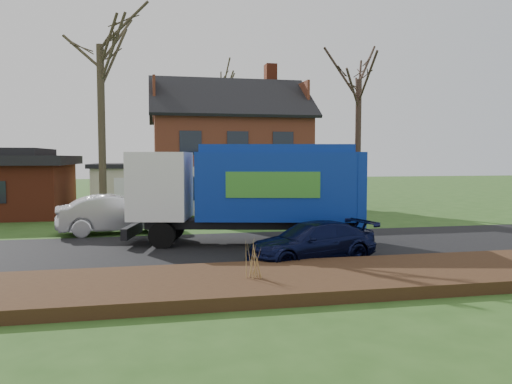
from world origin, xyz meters
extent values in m
plane|color=#294D19|center=(0.00, 0.00, 0.00)|extent=(120.00, 120.00, 0.00)
cube|color=black|center=(0.00, 0.00, 0.01)|extent=(80.00, 7.00, 0.02)
cube|color=black|center=(0.00, -5.30, 0.15)|extent=(80.00, 3.50, 0.30)
cube|color=beige|center=(2.00, 14.00, 1.35)|extent=(9.00, 7.50, 2.70)
cube|color=#532617|center=(2.00, 14.00, 4.10)|extent=(9.00, 7.50, 2.80)
cube|color=maroon|center=(5.00, 15.00, 8.46)|extent=(0.70, 0.90, 1.60)
cube|color=beige|center=(-4.20, 13.50, 1.30)|extent=(3.50, 5.50, 2.60)
cube|color=black|center=(-4.20, 13.50, 2.72)|extent=(3.90, 5.90, 0.24)
cylinder|color=black|center=(-2.37, 0.59, 0.47)|extent=(0.99, 0.52, 0.94)
cylinder|color=black|center=(-1.95, 2.44, 0.47)|extent=(0.99, 0.52, 0.94)
cylinder|color=black|center=(2.67, -0.55, 0.47)|extent=(0.99, 0.52, 0.94)
cylinder|color=black|center=(3.09, 1.30, 0.47)|extent=(0.99, 0.52, 0.94)
cylinder|color=black|center=(3.82, -0.81, 0.47)|extent=(0.99, 0.52, 0.94)
cylinder|color=black|center=(4.24, 1.04, 0.47)|extent=(0.99, 0.52, 0.94)
cube|color=black|center=(0.94, 0.81, 0.77)|extent=(7.84, 2.78, 0.32)
cube|color=white|center=(-2.38, 1.56, 2.17)|extent=(2.53, 2.67, 2.45)
cube|color=black|center=(-3.35, 1.78, 2.31)|extent=(0.51, 1.96, 0.82)
cube|color=black|center=(-3.44, 1.80, 0.50)|extent=(0.72, 2.26, 0.41)
cube|color=navy|center=(1.78, 0.62, 2.17)|extent=(6.06, 3.47, 2.45)
cube|color=navy|center=(1.78, 0.62, 3.53)|extent=(5.74, 3.14, 0.27)
cube|color=navy|center=(4.65, -0.02, 2.08)|extent=(0.82, 2.32, 2.63)
cube|color=#3E912F|center=(1.39, -0.47, 2.26)|extent=(3.19, 0.75, 0.91)
cube|color=#3E912F|center=(1.90, 1.78, 2.26)|extent=(3.19, 0.75, 0.91)
imported|color=#B7B9C0|center=(-4.13, 4.57, 0.81)|extent=(5.17, 2.56, 1.63)
imported|color=black|center=(2.06, -2.67, 0.61)|extent=(4.53, 2.78, 1.22)
cylinder|color=#3F3726|center=(-5.02, 8.00, 4.29)|extent=(0.36, 0.36, 8.57)
cylinder|color=#3C2C24|center=(9.59, 11.32, 3.95)|extent=(0.36, 0.36, 7.90)
cylinder|color=#3D3525|center=(2.76, 22.33, 4.00)|extent=(0.30, 0.30, 8.00)
cone|color=#A17D47|center=(-0.26, -5.42, 0.75)|extent=(0.04, 0.04, 0.90)
cone|color=#A17D47|center=(-0.40, -5.42, 0.75)|extent=(0.04, 0.04, 0.90)
cone|color=#A17D47|center=(-0.12, -5.42, 0.75)|extent=(0.04, 0.04, 0.90)
cone|color=#A17D47|center=(-0.26, -5.30, 0.75)|extent=(0.04, 0.04, 0.90)
cone|color=#A17D47|center=(-0.26, -5.53, 0.75)|extent=(0.04, 0.04, 0.90)
camera|label=1|loc=(-2.69, -17.12, 3.21)|focal=35.00mm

